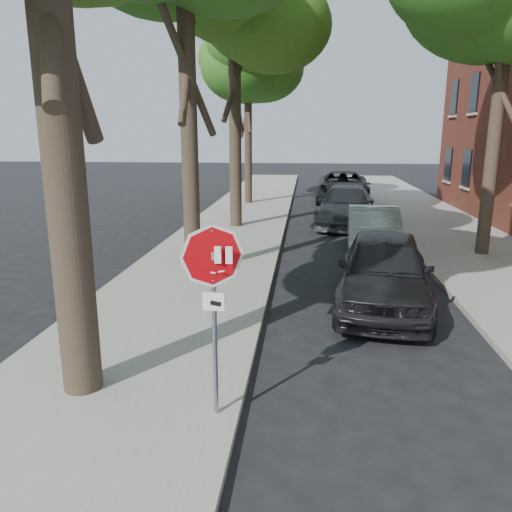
{
  "coord_description": "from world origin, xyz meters",
  "views": [
    {
      "loc": [
        0.44,
        -5.97,
        3.81
      ],
      "look_at": [
        -0.27,
        1.1,
        2.05
      ],
      "focal_mm": 35.0,
      "sensor_mm": 36.0,
      "label": 1
    }
  ],
  "objects": [
    {
      "name": "car_d",
      "position": [
        2.48,
        22.67,
        0.85
      ],
      "size": [
        3.21,
        6.3,
        1.7
      ],
      "primitive_type": "imported",
      "rotation": [
        0.0,
        0.0,
        -0.06
      ],
      "color": "black",
      "rests_on": "ground"
    },
    {
      "name": "ground",
      "position": [
        0.0,
        0.0,
        0.0
      ],
      "size": [
        120.0,
        120.0,
        0.0
      ],
      "primitive_type": "plane",
      "color": "black",
      "rests_on": "ground"
    },
    {
      "name": "tree_right",
      "position": [
        5.98,
        10.11,
        7.21
      ],
      "size": [
        5.29,
        4.91,
        9.33
      ],
      "color": "black",
      "rests_on": "sidewalk_right"
    },
    {
      "name": "sidewalk_left",
      "position": [
        -2.5,
        12.0,
        0.06
      ],
      "size": [
        4.0,
        55.0,
        0.12
      ],
      "primitive_type": "cube",
      "color": "gray",
      "rests_on": "ground"
    },
    {
      "name": "stop_sign",
      "position": [
        -0.7,
        -0.03,
        1.95
      ],
      "size": [
        0.76,
        0.34,
        2.61
      ],
      "color": "gray",
      "rests_on": "sidewalk_left"
    },
    {
      "name": "curb_right",
      "position": [
        3.95,
        12.0,
        0.07
      ],
      "size": [
        0.12,
        55.0,
        0.13
      ],
      "primitive_type": "cube",
      "color": "#9E9384",
      "rests_on": "ground"
    },
    {
      "name": "tree_far",
      "position": [
        -2.72,
        21.11,
        7.21
      ],
      "size": [
        5.29,
        4.91,
        9.33
      ],
      "color": "black",
      "rests_on": "sidewalk_left"
    },
    {
      "name": "car_b",
      "position": [
        2.6,
        9.97,
        0.75
      ],
      "size": [
        1.87,
        4.64,
        1.5
      ],
      "primitive_type": "imported",
      "rotation": [
        0.0,
        0.0,
        -0.06
      ],
      "color": "#95999C",
      "rests_on": "ground"
    },
    {
      "name": "car_c",
      "position": [
        2.14,
        15.33,
        0.81
      ],
      "size": [
        2.97,
        5.82,
        1.62
      ],
      "primitive_type": "imported",
      "rotation": [
        0.0,
        0.0,
        -0.13
      ],
      "color": "#4C4C51",
      "rests_on": "ground"
    },
    {
      "name": "sidewalk_right",
      "position": [
        6.0,
        12.0,
        0.06
      ],
      "size": [
        4.0,
        55.0,
        0.12
      ],
      "primitive_type": "cube",
      "color": "gray",
      "rests_on": "ground"
    },
    {
      "name": "curb_left",
      "position": [
        -0.45,
        12.0,
        0.07
      ],
      "size": [
        0.12,
        55.0,
        0.13
      ],
      "primitive_type": "cube",
      "color": "#9E9384",
      "rests_on": "ground"
    },
    {
      "name": "car_a",
      "position": [
        2.2,
        4.94,
        0.84
      ],
      "size": [
        2.63,
        5.14,
        1.67
      ],
      "primitive_type": "imported",
      "rotation": [
        0.0,
        0.0,
        -0.14
      ],
      "color": "black",
      "rests_on": "ground"
    },
    {
      "name": "tree_mid_b",
      "position": [
        -2.42,
        14.12,
        8.0
      ],
      "size": [
        5.88,
        5.46,
        10.36
      ],
      "color": "black",
      "rests_on": "sidewalk_left"
    }
  ]
}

